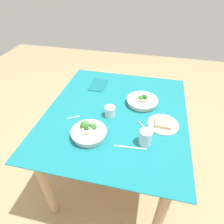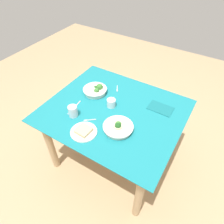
# 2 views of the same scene
# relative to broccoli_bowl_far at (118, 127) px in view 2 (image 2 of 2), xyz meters

# --- Properties ---
(ground_plane) EXTENTS (6.00, 6.00, 0.00)m
(ground_plane) POSITION_rel_broccoli_bowl_far_xyz_m (0.15, -0.18, -0.78)
(ground_plane) COLOR tan
(dining_table) EXTENTS (1.22, 1.05, 0.75)m
(dining_table) POSITION_rel_broccoli_bowl_far_xyz_m (0.15, -0.18, -0.15)
(dining_table) COLOR #197A84
(dining_table) RESTS_ON ground_plane
(broccoli_bowl_far) EXTENTS (0.25, 0.25, 0.08)m
(broccoli_bowl_far) POSITION_rel_broccoli_bowl_far_xyz_m (0.00, 0.00, 0.00)
(broccoli_bowl_far) COLOR silver
(broccoli_bowl_far) RESTS_ON dining_table
(broccoli_bowl_near) EXTENTS (0.23, 0.23, 0.09)m
(broccoli_bowl_near) POSITION_rel_broccoli_bowl_far_xyz_m (0.43, -0.30, 0.00)
(broccoli_bowl_near) COLOR silver
(broccoli_bowl_near) RESTS_ON dining_table
(bread_side_plate) EXTENTS (0.22, 0.22, 0.04)m
(bread_side_plate) POSITION_rel_broccoli_bowl_far_xyz_m (0.22, 0.17, -0.01)
(bread_side_plate) COLOR silver
(bread_side_plate) RESTS_ON dining_table
(water_glass_center) EXTENTS (0.08, 0.08, 0.08)m
(water_glass_center) POSITION_rel_broccoli_bowl_far_xyz_m (0.20, -0.22, 0.01)
(water_glass_center) COLOR silver
(water_glass_center) RESTS_ON dining_table
(water_glass_side) EXTENTS (0.08, 0.08, 0.10)m
(water_glass_side) POSITION_rel_broccoli_bowl_far_xyz_m (0.42, 0.06, 0.02)
(water_glass_side) COLOR silver
(water_glass_side) RESTS_ON dining_table
(fork_by_far_bowl) EXTENTS (0.06, 0.09, 0.00)m
(fork_by_far_bowl) POSITION_rel_broccoli_bowl_far_xyz_m (0.28, -0.47, -0.03)
(fork_by_far_bowl) COLOR #B7B7BC
(fork_by_far_bowl) RESTS_ON dining_table
(fork_by_near_bowl) EXTENTS (0.09, 0.08, 0.00)m
(fork_by_near_bowl) POSITION_rel_broccoli_bowl_far_xyz_m (0.26, 0.04, -0.03)
(fork_by_near_bowl) COLOR #B7B7BC
(fork_by_near_bowl) RESTS_ON dining_table
(table_knife_left) EXTENTS (0.02, 0.20, 0.00)m
(table_knife_left) POSITION_rel_broccoli_bowl_far_xyz_m (0.48, -0.02, -0.03)
(table_knife_left) COLOR #B7B7BC
(table_knife_left) RESTS_ON dining_table
(napkin_folded_upper) EXTENTS (0.22, 0.14, 0.01)m
(napkin_folded_upper) POSITION_rel_broccoli_bowl_far_xyz_m (-0.20, -0.42, -0.02)
(napkin_folded_upper) COLOR #156870
(napkin_folded_upper) RESTS_ON dining_table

